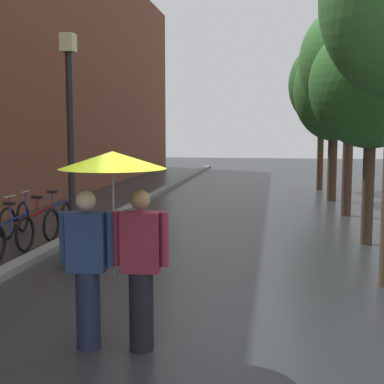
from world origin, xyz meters
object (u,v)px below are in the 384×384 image
(street_tree_4, at_px, (322,85))
(street_lamp_post, at_px, (70,128))
(street_tree_2, at_px, (351,63))
(parked_bicycle_2, at_px, (29,223))
(street_tree_1, at_px, (372,85))
(parked_bicycle_3, at_px, (44,216))
(street_tree_3, at_px, (334,91))
(couple_under_umbrella, at_px, (113,219))
(litter_bin, at_px, (76,244))
(parked_bicycle_1, at_px, (1,232))

(street_tree_4, distance_m, street_lamp_post, 13.51)
(street_tree_2, height_order, parked_bicycle_2, street_tree_2)
(street_tree_2, bearing_deg, street_tree_1, -90.90)
(parked_bicycle_3, bearing_deg, street_tree_1, -1.57)
(street_tree_2, xyz_separation_m, street_tree_4, (-0.21, 6.52, -0.03))
(street_tree_1, relative_size, parked_bicycle_2, 4.04)
(street_tree_3, relative_size, street_lamp_post, 1.31)
(couple_under_umbrella, relative_size, street_lamp_post, 0.52)
(street_lamp_post, height_order, litter_bin, street_lamp_post)
(parked_bicycle_2, xyz_separation_m, street_lamp_post, (1.48, -1.24, 1.99))
(parked_bicycle_3, distance_m, litter_bin, 3.61)
(street_tree_1, bearing_deg, couple_under_umbrella, -120.91)
(street_tree_3, relative_size, parked_bicycle_1, 4.75)
(street_tree_4, bearing_deg, street_tree_1, -89.16)
(street_tree_3, distance_m, street_lamp_post, 10.52)
(street_tree_2, relative_size, parked_bicycle_3, 4.96)
(street_tree_1, relative_size, street_lamp_post, 1.12)
(parked_bicycle_1, distance_m, parked_bicycle_3, 1.95)
(parked_bicycle_2, height_order, street_lamp_post, street_lamp_post)
(litter_bin, bearing_deg, street_tree_4, 69.13)
(couple_under_umbrella, bearing_deg, parked_bicycle_2, 124.20)
(parked_bicycle_2, bearing_deg, parked_bicycle_1, -95.24)
(street_tree_3, height_order, parked_bicycle_2, street_tree_3)
(parked_bicycle_1, xyz_separation_m, parked_bicycle_2, (0.09, 1.00, 0.00))
(parked_bicycle_3, distance_m, street_lamp_post, 3.36)
(parked_bicycle_2, distance_m, street_lamp_post, 2.77)
(street_tree_2, bearing_deg, couple_under_umbrella, -110.39)
(street_tree_2, bearing_deg, street_lamp_post, -134.17)
(parked_bicycle_1, xyz_separation_m, couple_under_umbrella, (3.58, -4.13, 1.03))
(street_lamp_post, bearing_deg, parked_bicycle_2, 139.89)
(parked_bicycle_3, relative_size, street_lamp_post, 0.29)
(street_tree_3, xyz_separation_m, parked_bicycle_1, (-7.08, -8.63, -3.23))
(street_tree_4, bearing_deg, parked_bicycle_3, -124.60)
(street_tree_1, height_order, litter_bin, street_tree_1)
(parked_bicycle_2, relative_size, street_lamp_post, 0.28)
(parked_bicycle_3, xyz_separation_m, litter_bin, (1.95, -3.03, 0.05))
(street_tree_2, bearing_deg, parked_bicycle_2, -147.43)
(street_tree_4, distance_m, parked_bicycle_1, 14.38)
(street_tree_1, xyz_separation_m, street_tree_4, (-0.15, 10.27, 0.87))
(street_tree_1, xyz_separation_m, litter_bin, (-5.15, -2.84, -2.79))
(street_tree_1, height_order, street_tree_2, street_tree_2)
(street_tree_4, height_order, couple_under_umbrella, street_tree_4)
(street_tree_3, distance_m, parked_bicycle_3, 10.25)
(street_tree_1, xyz_separation_m, street_tree_3, (-0.03, 6.87, 0.40))
(street_lamp_post, bearing_deg, street_tree_4, 66.32)
(parked_bicycle_1, relative_size, litter_bin, 1.31)
(street_tree_3, bearing_deg, parked_bicycle_2, -132.47)
(street_tree_1, xyz_separation_m, couple_under_umbrella, (-3.52, -5.89, -1.81))
(parked_bicycle_1, xyz_separation_m, street_lamp_post, (1.57, -0.24, 1.99))
(street_tree_3, relative_size, litter_bin, 6.21)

